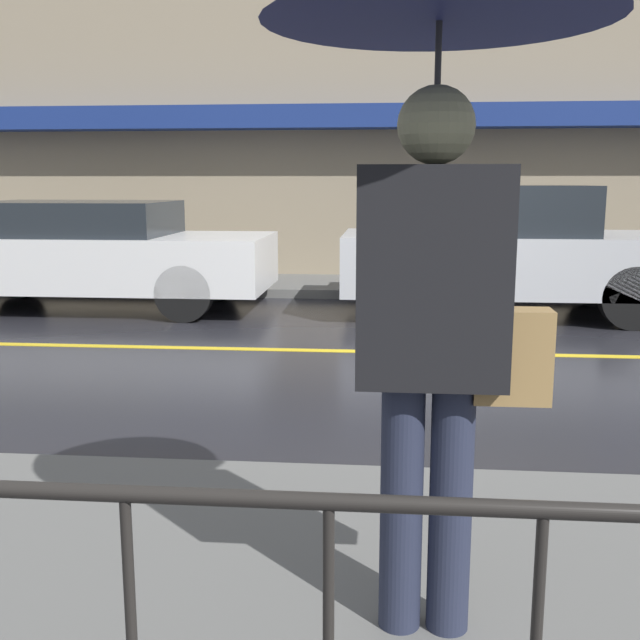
{
  "coord_description": "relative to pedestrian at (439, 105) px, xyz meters",
  "views": [
    {
      "loc": [
        -0.3,
        -7.06,
        1.62
      ],
      "look_at": [
        -0.77,
        -1.96,
        0.67
      ],
      "focal_mm": 42.0,
      "sensor_mm": 36.0,
      "label": 1
    }
  ],
  "objects": [
    {
      "name": "lane_marking",
      "position": [
        0.16,
        4.71,
        -1.84
      ],
      "size": [
        25.2,
        0.12,
        0.01
      ],
      "color": "gold",
      "rests_on": "ground_plane"
    },
    {
      "name": "car_white",
      "position": [
        -3.96,
        6.9,
        -1.12
      ],
      "size": [
        4.53,
        1.79,
        1.37
      ],
      "color": "silver",
      "rests_on": "ground_plane"
    },
    {
      "name": "building_storefront",
      "position": [
        0.16,
        9.91,
        1.38
      ],
      "size": [
        28.0,
        0.85,
        6.51
      ],
      "color": "gray",
      "rests_on": "ground_plane"
    },
    {
      "name": "sidewalk_near",
      "position": [
        0.16,
        0.11,
        -1.78
      ],
      "size": [
        28.0,
        2.67,
        0.12
      ],
      "color": "#60605E",
      "rests_on": "ground_plane"
    },
    {
      "name": "pedestrian",
      "position": [
        0.0,
        0.0,
        0.0
      ],
      "size": [
        1.07,
        1.07,
        2.2
      ],
      "rotation": [
        0.0,
        0.0,
        3.14
      ],
      "color": "#23283D",
      "rests_on": "sidewalk_near"
    },
    {
      "name": "car_silver",
      "position": [
        1.27,
        6.9,
        -1.04
      ],
      "size": [
        4.0,
        1.8,
        1.57
      ],
      "color": "#B2B5BA",
      "rests_on": "ground_plane"
    },
    {
      "name": "ground_plane",
      "position": [
        0.16,
        4.71,
        -1.84
      ],
      "size": [
        80.0,
        80.0,
        0.0
      ],
      "primitive_type": "plane",
      "color": "black"
    },
    {
      "name": "sidewalk_far",
      "position": [
        0.16,
        8.88,
        -1.78
      ],
      "size": [
        28.0,
        1.8,
        0.12
      ],
      "color": "#60605E",
      "rests_on": "ground_plane"
    }
  ]
}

